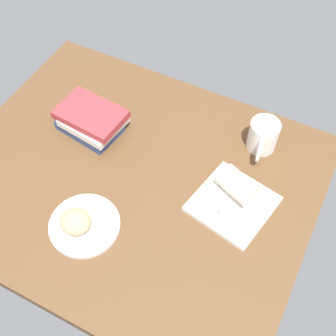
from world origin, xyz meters
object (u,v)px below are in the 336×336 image
at_px(scone_pastry, 76,222).
at_px(sauce_cup, 229,214).
at_px(breakfast_wrap, 238,185).
at_px(book_stack, 91,120).
at_px(coffee_mug, 263,136).
at_px(round_plate, 85,225).
at_px(square_plate, 233,204).

xyz_separation_m(scone_pastry, sauce_cup, (-0.37, -0.22, -0.01)).
bearing_deg(breakfast_wrap, book_stack, -69.94).
bearing_deg(book_stack, breakfast_wrap, 177.27).
height_order(breakfast_wrap, coffee_mug, coffee_mug).
relative_size(breakfast_wrap, book_stack, 0.49).
xyz_separation_m(round_plate, coffee_mug, (-0.34, -0.50, 0.05)).
bearing_deg(sauce_cup, coffee_mug, -88.09).
height_order(round_plate, book_stack, book_stack).
distance_m(round_plate, scone_pastry, 0.04).
bearing_deg(coffee_mug, book_stack, 19.37).
bearing_deg(breakfast_wrap, scone_pastry, -26.41).
height_order(square_plate, book_stack, book_stack).
bearing_deg(breakfast_wrap, round_plate, -26.55).
bearing_deg(coffee_mug, square_plate, 90.87).
distance_m(square_plate, coffee_mug, 0.25).
xyz_separation_m(scone_pastry, square_plate, (-0.36, -0.27, -0.03)).
distance_m(square_plate, breakfast_wrap, 0.06).
relative_size(sauce_cup, book_stack, 0.25).
relative_size(sauce_cup, coffee_mug, 0.38).
height_order(scone_pastry, coffee_mug, coffee_mug).
bearing_deg(sauce_cup, breakfast_wrap, -82.73).
distance_m(scone_pastry, book_stack, 0.37).
bearing_deg(scone_pastry, sauce_cup, -148.84).
bearing_deg(scone_pastry, breakfast_wrap, -139.21).
xyz_separation_m(square_plate, coffee_mug, (0.00, -0.25, 0.04)).
height_order(scone_pastry, square_plate, scone_pastry).
bearing_deg(coffee_mug, round_plate, 55.64).
height_order(sauce_cup, book_stack, book_stack).
distance_m(sauce_cup, breakfast_wrap, 0.09).
bearing_deg(square_plate, book_stack, -6.83).
bearing_deg(coffee_mug, breakfast_wrap, 89.69).
xyz_separation_m(scone_pastry, breakfast_wrap, (-0.36, -0.31, 0.01)).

